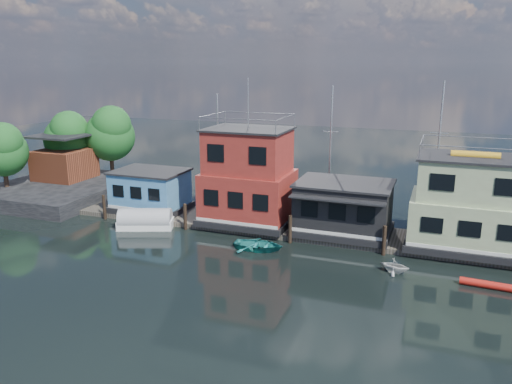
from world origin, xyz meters
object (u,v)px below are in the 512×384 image
at_px(dinghy_teal, 258,245).
at_px(dinghy_white, 395,265).
at_px(houseboat_dark, 344,208).
at_px(houseboat_green, 470,205).
at_px(red_kayak, 487,285).
at_px(houseboat_red, 248,178).
at_px(houseboat_blue, 151,190).
at_px(tarp_runabout, 145,220).

height_order(dinghy_teal, dinghy_white, dinghy_white).
height_order(houseboat_dark, houseboat_green, houseboat_green).
relative_size(red_kayak, dinghy_white, 1.68).
xyz_separation_m(houseboat_red, red_kayak, (18.13, -6.10, -3.87)).
xyz_separation_m(houseboat_blue, houseboat_dark, (17.50, -0.02, 0.21)).
distance_m(houseboat_green, dinghy_teal, 15.44).
bearing_deg(tarp_runabout, houseboat_red, 4.46).
distance_m(houseboat_dark, red_kayak, 12.02).
relative_size(houseboat_dark, dinghy_white, 3.89).
distance_m(tarp_runabout, dinghy_teal, 10.61).
xyz_separation_m(houseboat_dark, dinghy_teal, (-5.25, -5.00, -2.04)).
xyz_separation_m(houseboat_red, tarp_runabout, (-7.77, -3.69, -3.42)).
bearing_deg(houseboat_red, houseboat_green, 0.00).
bearing_deg(tarp_runabout, red_kayak, -26.24).
bearing_deg(houseboat_dark, dinghy_white, -51.12).
bearing_deg(houseboat_blue, houseboat_dark, -0.06).
bearing_deg(houseboat_green, houseboat_red, -180.00).
xyz_separation_m(tarp_runabout, red_kayak, (25.90, -2.42, -0.45)).
distance_m(houseboat_dark, tarp_runabout, 16.28).
relative_size(tarp_runabout, dinghy_white, 2.54).
bearing_deg(tarp_runabout, houseboat_blue, 94.23).
xyz_separation_m(houseboat_blue, houseboat_green, (26.50, 0.00, 1.34)).
height_order(houseboat_blue, houseboat_red, houseboat_red).
xyz_separation_m(houseboat_dark, dinghy_white, (4.57, -5.67, -1.92)).
distance_m(houseboat_red, dinghy_white, 14.26).
height_order(tarp_runabout, red_kayak, tarp_runabout).
bearing_deg(dinghy_white, houseboat_blue, 87.09).
height_order(houseboat_dark, tarp_runabout, houseboat_dark).
distance_m(houseboat_red, red_kayak, 19.52).
bearing_deg(dinghy_teal, houseboat_blue, 62.99).
relative_size(houseboat_blue, houseboat_green, 0.76).
bearing_deg(houseboat_dark, houseboat_red, 179.86).
height_order(houseboat_dark, dinghy_teal, houseboat_dark).
height_order(houseboat_blue, red_kayak, houseboat_blue).
relative_size(houseboat_dark, tarp_runabout, 1.53).
bearing_deg(dinghy_teal, houseboat_red, 23.97).
bearing_deg(houseboat_green, red_kayak, -79.48).
relative_size(tarp_runabout, red_kayak, 1.51).
bearing_deg(dinghy_white, tarp_runabout, 95.92).
distance_m(houseboat_red, houseboat_green, 17.01).
bearing_deg(houseboat_green, tarp_runabout, -171.54).
relative_size(dinghy_teal, red_kayak, 1.15).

